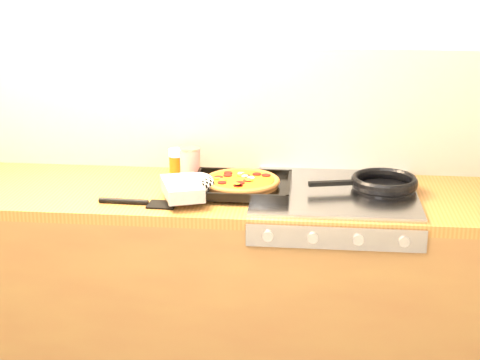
# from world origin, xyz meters

# --- Properties ---
(room_shell) EXTENTS (3.20, 3.20, 3.20)m
(room_shell) POSITION_xyz_m (0.00, 1.39, 1.15)
(room_shell) COLOR white
(room_shell) RESTS_ON ground
(counter_run) EXTENTS (3.20, 0.62, 0.90)m
(counter_run) POSITION_xyz_m (0.00, 1.10, 0.45)
(counter_run) COLOR brown
(counter_run) RESTS_ON ground
(stovetop) EXTENTS (0.60, 0.56, 0.02)m
(stovetop) POSITION_xyz_m (0.45, 1.10, 0.91)
(stovetop) COLOR #9A9BA0
(stovetop) RESTS_ON counter_run
(pizza_on_tray) EXTENTS (0.48, 0.42, 0.06)m
(pizza_on_tray) POSITION_xyz_m (0.05, 1.06, 0.94)
(pizza_on_tray) COLOR black
(pizza_on_tray) RESTS_ON stovetop
(frying_pan) EXTENTS (0.43, 0.30, 0.04)m
(frying_pan) POSITION_xyz_m (0.63, 1.13, 0.94)
(frying_pan) COLOR black
(frying_pan) RESTS_ON stovetop
(tomato_can) EXTENTS (0.10, 0.10, 0.12)m
(tomato_can) POSITION_xyz_m (-0.12, 1.26, 0.96)
(tomato_can) COLOR #A70D19
(tomato_can) RESTS_ON counter_run
(juice_glass) EXTENTS (0.08, 0.08, 0.11)m
(juice_glass) POSITION_xyz_m (-0.17, 1.27, 0.96)
(juice_glass) COLOR #DE460D
(juice_glass) RESTS_ON counter_run
(wooden_spoon) EXTENTS (0.30, 0.04, 0.02)m
(wooden_spoon) POSITION_xyz_m (0.05, 1.26, 0.91)
(wooden_spoon) COLOR #9E6743
(wooden_spoon) RESTS_ON counter_run
(black_spatula) EXTENTS (0.28, 0.09, 0.02)m
(black_spatula) POSITION_xyz_m (-0.24, 0.91, 0.91)
(black_spatula) COLOR black
(black_spatula) RESTS_ON counter_run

